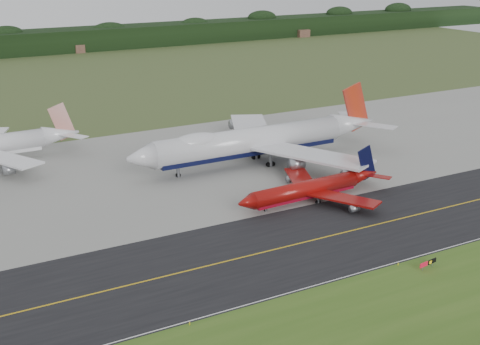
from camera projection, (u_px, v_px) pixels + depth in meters
ground at (299, 234)px, 133.89m from camera, size 600.00×600.00×0.00m
grass_verge at (424, 312)px, 104.90m from camera, size 400.00×30.00×0.01m
taxiway at (311, 241)px, 130.58m from camera, size 400.00×32.00×0.02m
apron at (191, 165)px, 176.14m from camera, size 400.00×78.00×0.01m
taxiway_centreline at (311, 241)px, 130.57m from camera, size 400.00×0.40×0.00m
taxiway_edge_line at (361, 272)px, 117.73m from camera, size 400.00×0.25×0.00m
horizon_treeline at (14, 45)px, 358.92m from camera, size 700.00×25.00×12.00m
jet_ba_747 at (258, 140)px, 175.65m from camera, size 74.89×62.27×18.89m
jet_red_737 at (313, 188)px, 150.70m from camera, size 39.01×31.80×10.54m
taxiway_sign at (428, 263)px, 118.98m from camera, size 4.38×0.77×1.47m
edge_marker_left at (190, 323)px, 101.24m from camera, size 0.16×0.16×0.50m
edge_marker_center at (398, 264)px, 120.38m from camera, size 0.16×0.16×0.50m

